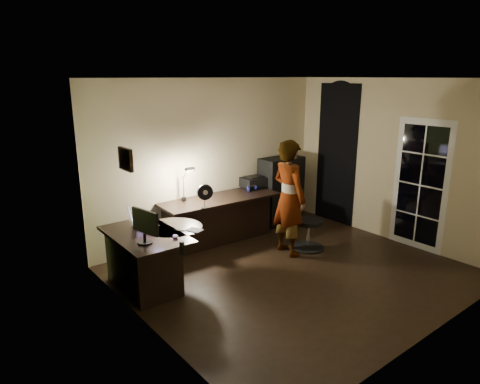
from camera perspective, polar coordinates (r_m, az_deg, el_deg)
floor at (r=6.29m, az=7.15°, el=-10.64°), size 4.50×4.00×0.01m
ceiling at (r=5.67m, az=8.08°, el=14.85°), size 4.50×4.00×0.01m
wall_back at (r=7.33m, az=-3.73°, el=4.37°), size 4.50×0.01×2.70m
wall_front at (r=4.72m, az=25.29°, el=-3.25°), size 4.50×0.01×2.70m
wall_left at (r=4.55m, az=-12.69°, el=-2.82°), size 0.01×4.00×2.70m
wall_right at (r=7.59m, az=19.58°, el=3.89°), size 0.01×4.00×2.70m
green_wall_overlay at (r=4.55m, az=-12.52°, el=-2.78°), size 0.00×4.00×2.70m
arched_doorway at (r=8.24m, az=12.75°, el=4.88°), size 0.01×0.90×2.60m
french_door at (r=7.36m, az=22.89°, el=0.84°), size 0.02×0.92×2.10m
framed_picture at (r=4.84m, az=-15.01°, el=4.24°), size 0.04×0.30×0.25m
desk_left at (r=5.83m, az=-12.33°, el=-8.91°), size 0.83×1.32×0.76m
desk_right at (r=7.22m, az=-2.64°, el=-3.71°), size 2.09×0.82×0.77m
cabinet at (r=8.12m, az=5.47°, el=0.21°), size 0.84×0.42×1.26m
laptop_stand at (r=5.86m, az=-12.93°, el=-4.33°), size 0.23×0.20×0.09m
laptop at (r=5.81m, az=-13.02°, el=-2.88°), size 0.41×0.40×0.23m
monitor at (r=5.32m, az=-12.64°, el=-5.13°), size 0.18×0.47×0.30m
mouse at (r=5.47m, az=-8.58°, el=-5.84°), size 0.08×0.10×0.04m
phone at (r=5.97m, az=-11.12°, el=-4.29°), size 0.10×0.15×0.01m
pen at (r=5.69m, az=-8.03°, el=-5.10°), size 0.11×0.11×0.01m
speaker at (r=4.95m, az=-7.74°, el=-7.38°), size 0.08×0.08×0.16m
notepad at (r=5.69m, az=-6.05°, el=-5.05°), size 0.20×0.23×0.01m
desk_fan at (r=6.49m, az=-4.74°, el=-0.55°), size 0.27×0.21×0.38m
headphones at (r=7.50m, az=1.60°, el=0.57°), size 0.22×0.14×0.10m
printer at (r=7.74m, az=1.92°, el=1.40°), size 0.47×0.38×0.19m
desk_lamp at (r=6.88m, az=-7.58°, el=1.28°), size 0.15×0.28×0.61m
office_chair at (r=6.97m, az=9.18°, el=-3.87°), size 0.68×0.68×0.94m
person at (r=6.64m, az=6.55°, el=-0.79°), size 0.49×0.68×1.81m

